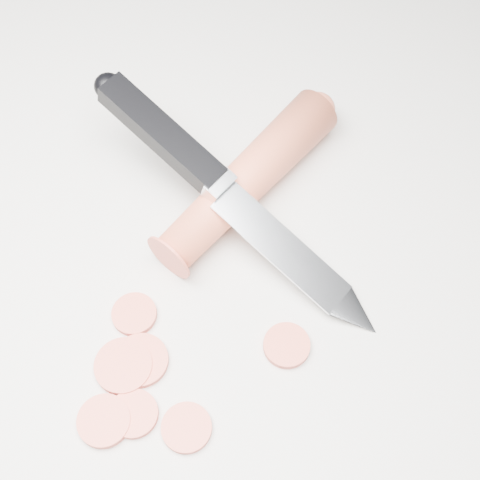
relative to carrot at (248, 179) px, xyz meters
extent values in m
plane|color=beige|center=(-0.09, -0.06, -0.02)|extent=(2.40, 2.40, 0.00)
cylinder|color=#DE5635|center=(0.00, 0.00, 0.00)|extent=(0.17, 0.13, 0.04)
cylinder|color=#E2503A|center=(-0.14, -0.15, -0.02)|extent=(0.04, 0.04, 0.01)
cylinder|color=#E2503A|center=(-0.11, -0.12, -0.02)|extent=(0.04, 0.04, 0.01)
cylinder|color=#E2503A|center=(-0.12, -0.12, -0.02)|extent=(0.04, 0.04, 0.01)
cylinder|color=#E2503A|center=(-0.09, -0.17, -0.02)|extent=(0.03, 0.03, 0.01)
cylinder|color=#E2503A|center=(-0.01, -0.13, -0.02)|extent=(0.03, 0.03, 0.01)
cylinder|color=#E2503A|center=(-0.11, -0.08, -0.02)|extent=(0.03, 0.03, 0.01)
cylinder|color=#E2503A|center=(-0.12, -0.15, -0.02)|extent=(0.03, 0.03, 0.01)
camera|label=1|loc=(-0.08, -0.29, 0.44)|focal=50.00mm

